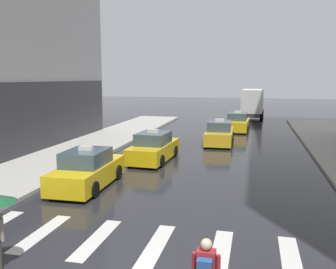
{
  "coord_description": "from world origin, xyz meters",
  "views": [
    {
      "loc": [
        2.55,
        -6.29,
        4.65
      ],
      "look_at": [
        -0.84,
        8.0,
        2.36
      ],
      "focal_mm": 39.12,
      "sensor_mm": 36.0,
      "label": 1
    }
  ],
  "objects_px": {
    "taxi_lead": "(87,170)",
    "taxi_second": "(154,148)",
    "box_truck": "(253,102)",
    "taxi_third": "(219,134)",
    "taxi_fourth": "(238,123)"
  },
  "relations": [
    {
      "from": "box_truck",
      "to": "taxi_fourth",
      "type": "bearing_deg",
      "value": -96.57
    },
    {
      "from": "taxi_fourth",
      "to": "taxi_second",
      "type": "bearing_deg",
      "value": -107.41
    },
    {
      "from": "taxi_fourth",
      "to": "box_truck",
      "type": "xyz_separation_m",
      "value": [
        1.2,
        10.43,
        1.13
      ]
    },
    {
      "from": "taxi_second",
      "to": "taxi_fourth",
      "type": "xyz_separation_m",
      "value": [
        4.06,
        12.93,
        0.0
      ]
    },
    {
      "from": "taxi_second",
      "to": "taxi_third",
      "type": "xyz_separation_m",
      "value": [
        3.1,
        6.16,
        0.0
      ]
    },
    {
      "from": "taxi_lead",
      "to": "box_truck",
      "type": "relative_size",
      "value": 0.6
    },
    {
      "from": "taxi_third",
      "to": "taxi_fourth",
      "type": "distance_m",
      "value": 6.83
    },
    {
      "from": "taxi_lead",
      "to": "taxi_fourth",
      "type": "distance_m",
      "value": 19.19
    },
    {
      "from": "taxi_second",
      "to": "taxi_fourth",
      "type": "relative_size",
      "value": 1.01
    },
    {
      "from": "taxi_lead",
      "to": "taxi_second",
      "type": "xyz_separation_m",
      "value": [
        1.43,
        5.46,
        0.0
      ]
    },
    {
      "from": "taxi_second",
      "to": "box_truck",
      "type": "relative_size",
      "value": 0.61
    },
    {
      "from": "taxi_third",
      "to": "box_truck",
      "type": "bearing_deg",
      "value": 82.86
    },
    {
      "from": "taxi_fourth",
      "to": "box_truck",
      "type": "relative_size",
      "value": 0.6
    },
    {
      "from": "taxi_lead",
      "to": "box_truck",
      "type": "xyz_separation_m",
      "value": [
        6.68,
        28.82,
        1.13
      ]
    },
    {
      "from": "box_truck",
      "to": "taxi_third",
      "type": "bearing_deg",
      "value": -97.14
    }
  ]
}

